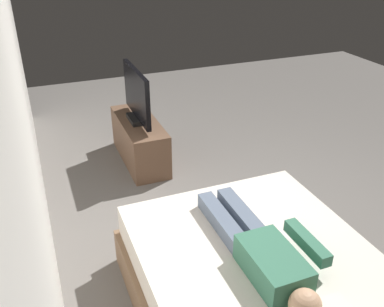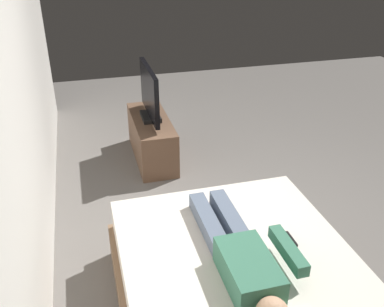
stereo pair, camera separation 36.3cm
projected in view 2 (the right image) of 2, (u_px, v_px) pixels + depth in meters
ground_plane at (251, 247)px, 3.60m from camera, size 10.00×10.00×0.00m
back_wall at (15, 93)px, 2.90m from camera, size 6.40×0.10×2.80m
bed at (244, 301)px, 2.74m from camera, size 1.99×1.56×0.54m
person at (243, 256)px, 2.59m from camera, size 1.26×0.46×0.18m
remote at (290, 239)px, 2.85m from camera, size 0.15×0.04×0.02m
tv_stand at (152, 138)px, 4.91m from camera, size 1.10×0.40×0.50m
tv at (150, 95)px, 4.65m from camera, size 0.88×0.20×0.59m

